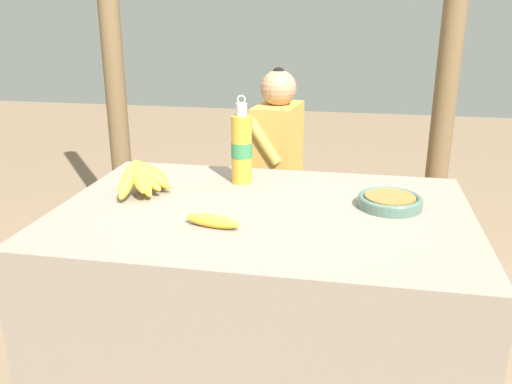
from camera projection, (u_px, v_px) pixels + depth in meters
market_counter at (262, 312)px, 1.91m from camera, size 1.35×0.92×0.78m
banana_bunch_ripe at (144, 176)px, 1.92m from camera, size 0.17×0.28×0.13m
serving_bowl at (390, 201)px, 1.79m from camera, size 0.21×0.21×0.04m
water_bottle at (242, 148)px, 2.01m from camera, size 0.08×0.08×0.33m
loose_banana_front at (213, 221)px, 1.63m from camera, size 0.18×0.07×0.04m
wooden_bench at (263, 202)px, 3.05m from camera, size 1.63×0.32×0.43m
seated_vendor at (269, 155)px, 2.93m from camera, size 0.43×0.41×1.11m
banana_bunch_green at (190, 176)px, 3.08m from camera, size 0.16×0.26×0.12m
support_post_near at (111, 35)px, 3.18m from camera, size 0.12×0.12×2.49m
support_post_far at (452, 39)px, 2.84m from camera, size 0.12×0.12×2.49m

